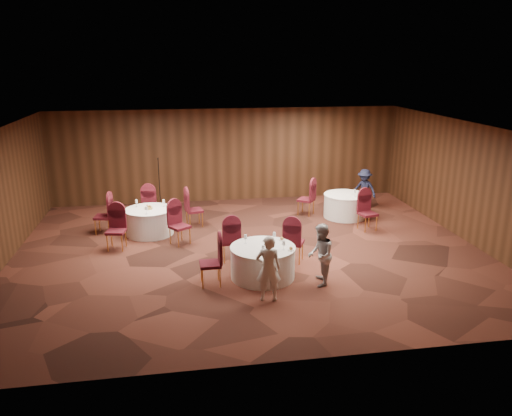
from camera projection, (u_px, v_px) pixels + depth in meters
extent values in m
plane|color=black|center=(250.00, 251.00, 13.01)|extent=(12.00, 12.00, 0.00)
plane|color=silver|center=(249.00, 128.00, 12.09)|extent=(12.00, 12.00, 0.00)
plane|color=black|center=(228.00, 155.00, 17.28)|extent=(12.00, 0.00, 12.00)
plane|color=black|center=(297.00, 272.00, 7.83)|extent=(12.00, 0.00, 12.00)
plane|color=black|center=(468.00, 182.00, 13.49)|extent=(0.00, 10.00, 10.00)
cylinder|color=white|center=(263.00, 262.00, 11.35)|extent=(1.46, 1.46, 0.72)
cylinder|color=white|center=(263.00, 247.00, 11.25)|extent=(1.49, 1.49, 0.03)
cylinder|color=white|center=(150.00, 222.00, 14.18)|extent=(1.33, 1.33, 0.72)
cylinder|color=white|center=(149.00, 210.00, 14.07)|extent=(1.36, 1.36, 0.03)
cylinder|color=white|center=(345.00, 206.00, 15.70)|extent=(1.33, 1.33, 0.72)
cylinder|color=white|center=(346.00, 195.00, 15.60)|extent=(1.36, 1.36, 0.03)
cylinder|color=silver|center=(284.00, 250.00, 11.07)|extent=(0.06, 0.06, 0.01)
cylinder|color=silver|center=(284.00, 247.00, 11.05)|extent=(0.01, 0.01, 0.11)
cone|color=silver|center=(284.00, 243.00, 11.02)|extent=(0.08, 0.08, 0.10)
cylinder|color=silver|center=(263.00, 254.00, 10.80)|extent=(0.06, 0.06, 0.01)
cylinder|color=silver|center=(263.00, 252.00, 10.79)|extent=(0.01, 0.01, 0.11)
cone|color=silver|center=(263.00, 247.00, 10.76)|extent=(0.08, 0.08, 0.10)
cylinder|color=silver|center=(246.00, 243.00, 11.45)|extent=(0.06, 0.06, 0.01)
cylinder|color=silver|center=(246.00, 241.00, 11.43)|extent=(0.01, 0.01, 0.11)
cone|color=silver|center=(245.00, 237.00, 11.40)|extent=(0.08, 0.08, 0.10)
cylinder|color=silver|center=(274.00, 241.00, 11.62)|extent=(0.06, 0.06, 0.01)
cylinder|color=silver|center=(274.00, 238.00, 11.60)|extent=(0.01, 0.01, 0.11)
cone|color=silver|center=(274.00, 234.00, 11.57)|extent=(0.08, 0.08, 0.10)
cylinder|color=white|center=(267.00, 255.00, 10.75)|extent=(0.15, 0.15, 0.01)
sphere|color=#9E6B33|center=(267.00, 254.00, 10.73)|extent=(0.08, 0.08, 0.08)
cylinder|color=white|center=(291.00, 250.00, 11.04)|extent=(0.15, 0.15, 0.01)
sphere|color=#9E6B33|center=(291.00, 248.00, 11.03)|extent=(0.08, 0.08, 0.08)
cylinder|color=white|center=(282.00, 240.00, 11.65)|extent=(0.15, 0.15, 0.01)
sphere|color=#9E6B33|center=(282.00, 238.00, 11.64)|extent=(0.08, 0.08, 0.08)
cylinder|color=silver|center=(164.00, 207.00, 14.29)|extent=(0.06, 0.06, 0.01)
cylinder|color=silver|center=(164.00, 205.00, 14.27)|extent=(0.01, 0.01, 0.11)
cone|color=silver|center=(164.00, 201.00, 14.24)|extent=(0.08, 0.08, 0.10)
cylinder|color=silver|center=(137.00, 207.00, 14.27)|extent=(0.06, 0.06, 0.01)
cylinder|color=silver|center=(137.00, 205.00, 14.26)|extent=(0.01, 0.01, 0.11)
cone|color=silver|center=(136.00, 201.00, 14.23)|extent=(0.08, 0.08, 0.10)
cylinder|color=silver|center=(147.00, 214.00, 13.63)|extent=(0.06, 0.06, 0.01)
cylinder|color=silver|center=(147.00, 212.00, 13.61)|extent=(0.01, 0.01, 0.11)
cone|color=silver|center=(146.00, 208.00, 13.58)|extent=(0.08, 0.08, 0.10)
cylinder|color=olive|center=(149.00, 208.00, 14.06)|extent=(0.22, 0.22, 0.06)
sphere|color=#9E6B33|center=(147.00, 206.00, 14.06)|extent=(0.07, 0.07, 0.07)
sphere|color=#9E6B33|center=(150.00, 206.00, 14.03)|extent=(0.07, 0.07, 0.07)
cylinder|color=silver|center=(354.00, 196.00, 15.37)|extent=(0.06, 0.06, 0.01)
cylinder|color=silver|center=(354.00, 194.00, 15.35)|extent=(0.01, 0.01, 0.11)
cone|color=silver|center=(355.00, 191.00, 15.32)|extent=(0.08, 0.08, 0.10)
cylinder|color=black|center=(161.00, 210.00, 16.51)|extent=(0.24, 0.24, 0.02)
cylinder|color=black|center=(159.00, 184.00, 16.25)|extent=(0.02, 0.02, 1.73)
cylinder|color=black|center=(158.00, 159.00, 16.06)|extent=(0.04, 0.12, 0.04)
imported|color=silver|center=(268.00, 268.00, 10.16)|extent=(0.56, 0.40, 1.42)
imported|color=#AAAAAF|center=(320.00, 255.00, 10.89)|extent=(0.68, 0.79, 1.40)
imported|color=black|center=(364.00, 189.00, 16.54)|extent=(0.94, 0.97, 1.33)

